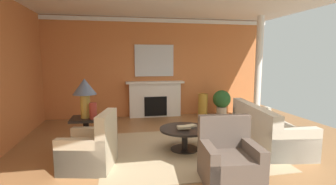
{
  "coord_description": "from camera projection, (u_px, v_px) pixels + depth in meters",
  "views": [
    {
      "loc": [
        -1.2,
        -4.98,
        1.82
      ],
      "look_at": [
        -0.01,
        1.05,
        1.0
      ],
      "focal_mm": 27.25,
      "sensor_mm": 36.0,
      "label": 1
    }
  ],
  "objects": [
    {
      "name": "ground_plane",
      "position": [
        178.0,
        147.0,
        5.31
      ],
      "size": [
        8.74,
        8.74,
        0.0
      ],
      "primitive_type": "plane",
      "color": "olive"
    },
    {
      "name": "column_white",
      "position": [
        258.0,
        68.0,
        7.68
      ],
      "size": [
        0.2,
        0.2,
        3.06
      ],
      "primitive_type": "cylinder",
      "color": "white",
      "rests_on": "ground_plane"
    },
    {
      "name": "fireplace",
      "position": [
        155.0,
        100.0,
        8.01
      ],
      "size": [
        1.8,
        0.35,
        1.12
      ],
      "color": "white",
      "rests_on": "ground_plane"
    },
    {
      "name": "coffee_table",
      "position": [
        185.0,
        134.0,
        5.07
      ],
      "size": [
        1.0,
        1.0,
        0.45
      ],
      "color": "black",
      "rests_on": "ground_plane"
    },
    {
      "name": "book_red_cover",
      "position": [
        190.0,
        126.0,
        5.15
      ],
      "size": [
        0.28,
        0.23,
        0.03
      ],
      "primitive_type": "cube",
      "rotation": [
        0.0,
        0.0,
        0.37
      ],
      "color": "tan",
      "rests_on": "coffee_table"
    },
    {
      "name": "mantel_mirror",
      "position": [
        154.0,
        61.0,
        7.96
      ],
      "size": [
        1.22,
        0.04,
        0.98
      ],
      "primitive_type": "cube",
      "color": "silver"
    },
    {
      "name": "book_art_folio",
      "position": [
        184.0,
        127.0,
        4.9
      ],
      "size": [
        0.25,
        0.15,
        0.05
      ],
      "primitive_type": "cube",
      "rotation": [
        0.0,
        0.0,
        -0.02
      ],
      "color": "tan",
      "rests_on": "coffee_table"
    },
    {
      "name": "potted_plant",
      "position": [
        222.0,
        101.0,
        8.05
      ],
      "size": [
        0.56,
        0.56,
        0.83
      ],
      "color": "#BCB29E",
      "rests_on": "ground_plane"
    },
    {
      "name": "wall_fireplace",
      "position": [
        156.0,
        68.0,
        8.09
      ],
      "size": [
        7.33,
        0.12,
        3.06
      ],
      "primitive_type": "cube",
      "color": "#CC723D",
      "rests_on": "ground_plane"
    },
    {
      "name": "vase_on_side_table",
      "position": [
        93.0,
        111.0,
        4.74
      ],
      "size": [
        0.14,
        0.14,
        0.3
      ],
      "primitive_type": "cylinder",
      "color": "#9E3328",
      "rests_on": "side_table"
    },
    {
      "name": "crown_moulding",
      "position": [
        156.0,
        20.0,
        7.82
      ],
      "size": [
        7.33,
        0.08,
        0.12
      ],
      "primitive_type": "cube",
      "color": "white"
    },
    {
      "name": "armchair_near_window",
      "position": [
        91.0,
        150.0,
        4.24
      ],
      "size": [
        0.96,
        0.96,
        0.95
      ],
      "color": "#C1B293",
      "rests_on": "ground_plane"
    },
    {
      "name": "sofa",
      "position": [
        267.0,
        131.0,
        5.4
      ],
      "size": [
        1.16,
        2.2,
        0.85
      ],
      "color": "beige",
      "rests_on": "ground_plane"
    },
    {
      "name": "table_lamp",
      "position": [
        85.0,
        90.0,
        4.78
      ],
      "size": [
        0.44,
        0.44,
        0.75
      ],
      "color": "#B28E38",
      "rests_on": "side_table"
    },
    {
      "name": "armchair_facing_fireplace",
      "position": [
        229.0,
        162.0,
        3.76
      ],
      "size": [
        0.88,
        0.88,
        0.95
      ],
      "color": "brown",
      "rests_on": "ground_plane"
    },
    {
      "name": "vase_tall_corner",
      "position": [
        203.0,
        105.0,
        8.02
      ],
      "size": [
        0.29,
        0.29,
        0.73
      ],
      "primitive_type": "cylinder",
      "color": "#B7892D",
      "rests_on": "ground_plane"
    },
    {
      "name": "area_rug",
      "position": [
        185.0,
        150.0,
        5.11
      ],
      "size": [
        3.19,
        2.73,
        0.01
      ],
      "primitive_type": "cube",
      "color": "tan",
      "rests_on": "ground_plane"
    },
    {
      "name": "side_table",
      "position": [
        87.0,
        133.0,
        4.89
      ],
      "size": [
        0.56,
        0.56,
        0.7
      ],
      "color": "black",
      "rests_on": "ground_plane"
    }
  ]
}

